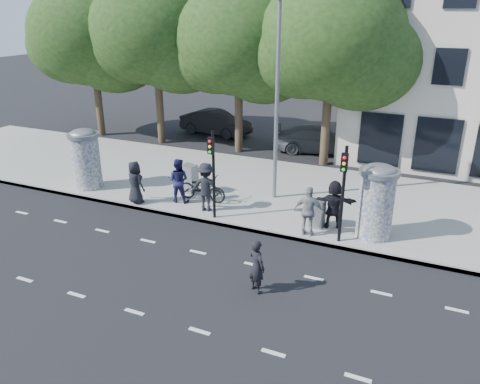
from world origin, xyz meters
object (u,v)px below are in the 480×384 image
at_px(ad_column_right, 376,200).
at_px(cabinet_left, 190,179).
at_px(ped_c, 178,180).
at_px(ad_column_left, 86,157).
at_px(traffic_pole_far, 343,185).
at_px(car_right, 318,140).
at_px(ped_d, 206,187).
at_px(car_mid, 216,123).
at_px(street_lamp, 277,87).
at_px(man_road, 257,266).
at_px(bicycle, 202,188).
at_px(ped_e, 309,211).
at_px(cabinet_right, 317,214).
at_px(ped_f, 334,204).
at_px(traffic_pole_near, 213,166).
at_px(ped_a, 135,182).

relative_size(ad_column_right, cabinet_left, 2.08).
bearing_deg(ped_c, ad_column_left, -7.59).
height_order(traffic_pole_far, car_right, traffic_pole_far).
distance_m(ad_column_left, ad_column_right, 12.40).
xyz_separation_m(ped_c, ped_d, (1.45, -0.33, 0.05)).
height_order(ped_d, car_mid, ped_d).
height_order(street_lamp, man_road, street_lamp).
bearing_deg(bicycle, ped_c, 117.81).
bearing_deg(ped_e, car_mid, -55.36).
xyz_separation_m(traffic_pole_far, cabinet_right, (-1.00, 0.83, -1.56)).
distance_m(ped_d, cabinet_right, 4.43).
distance_m(traffic_pole_far, ped_c, 7.00).
bearing_deg(ped_c, ped_d, 157.62).
bearing_deg(ped_f, man_road, 59.42).
relative_size(ped_d, cabinet_left, 1.53).
distance_m(ped_d, car_mid, 12.33).
xyz_separation_m(traffic_pole_far, man_road, (-1.55, -3.72, -1.41)).
height_order(ad_column_left, bicycle, ad_column_left).
bearing_deg(ped_d, traffic_pole_near, 125.51).
height_order(ped_e, cabinet_left, ped_e).
height_order(ad_column_right, ped_f, ad_column_right).
bearing_deg(car_mid, ped_c, -153.54).
xyz_separation_m(ped_d, car_mid, (-5.17, 11.19, -0.36)).
bearing_deg(traffic_pole_near, ad_column_right, 8.89).
relative_size(ped_f, car_mid, 0.39).
bearing_deg(ped_e, ped_d, -10.93).
bearing_deg(traffic_pole_near, car_right, 83.48).
height_order(ad_column_right, ped_e, ad_column_right).
height_order(cabinet_right, car_mid, car_mid).
bearing_deg(ped_a, cabinet_left, -111.91).
height_order(traffic_pole_near, cabinet_right, traffic_pole_near).
bearing_deg(car_right, ped_e, 176.92).
height_order(street_lamp, ped_f, street_lamp).
bearing_deg(bicycle, ad_column_right, -94.63).
bearing_deg(ad_column_left, traffic_pole_far, -3.55).
bearing_deg(cabinet_left, ped_a, -115.50).
bearing_deg(cabinet_left, man_road, -32.81).
bearing_deg(car_right, ad_column_left, 125.51).
relative_size(ped_a, car_mid, 0.38).
relative_size(traffic_pole_far, bicycle, 1.61).
distance_m(ped_c, ped_f, 6.38).
distance_m(ad_column_left, traffic_pole_far, 11.44).
height_order(traffic_pole_far, ped_f, traffic_pole_far).
xyz_separation_m(ad_column_right, traffic_pole_near, (-5.80, -0.91, 0.69)).
xyz_separation_m(street_lamp, ped_e, (2.28, -2.78, -3.74)).
height_order(ped_a, ped_f, ped_f).
relative_size(ad_column_right, traffic_pole_near, 0.78).
bearing_deg(ped_a, ped_e, -162.78).
height_order(street_lamp, car_mid, street_lamp).
height_order(ped_f, car_mid, ped_f).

